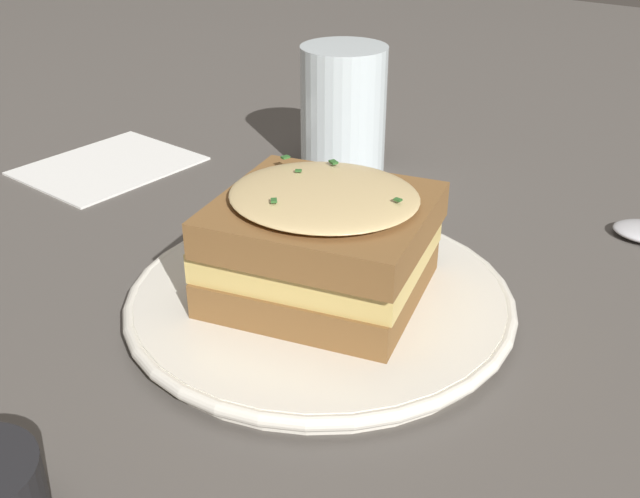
{
  "coord_description": "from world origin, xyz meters",
  "views": [
    {
      "loc": [
        0.35,
        0.27,
        0.27
      ],
      "look_at": [
        0.02,
        0.02,
        0.05
      ],
      "focal_mm": 42.0,
      "sensor_mm": 36.0,
      "label": 1
    }
  ],
  "objects_px": {
    "dinner_plate": "(320,299)",
    "napkin": "(109,165)",
    "water_glass": "(343,110)",
    "sandwich": "(322,243)"
  },
  "relations": [
    {
      "from": "napkin",
      "to": "water_glass",
      "type": "bearing_deg",
      "value": 126.23
    },
    {
      "from": "sandwich",
      "to": "water_glass",
      "type": "xyz_separation_m",
      "value": [
        -0.21,
        -0.13,
        0.01
      ]
    },
    {
      "from": "dinner_plate",
      "to": "sandwich",
      "type": "bearing_deg",
      "value": 65.34
    },
    {
      "from": "dinner_plate",
      "to": "napkin",
      "type": "relative_size",
      "value": 1.69
    },
    {
      "from": "dinner_plate",
      "to": "sandwich",
      "type": "height_order",
      "value": "sandwich"
    },
    {
      "from": "sandwich",
      "to": "water_glass",
      "type": "relative_size",
      "value": 1.37
    },
    {
      "from": "dinner_plate",
      "to": "water_glass",
      "type": "bearing_deg",
      "value": -147.77
    },
    {
      "from": "sandwich",
      "to": "water_glass",
      "type": "height_order",
      "value": "water_glass"
    },
    {
      "from": "dinner_plate",
      "to": "napkin",
      "type": "xyz_separation_m",
      "value": [
        -0.08,
        -0.31,
        -0.01
      ]
    },
    {
      "from": "water_glass",
      "to": "dinner_plate",
      "type": "bearing_deg",
      "value": 32.23
    }
  ]
}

